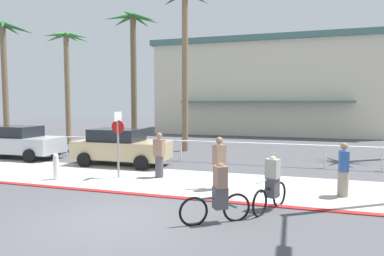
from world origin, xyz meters
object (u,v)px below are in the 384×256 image
at_px(bollard_0, 56,166).
at_px(cyclist_teal_0, 218,195).
at_px(stop_sign_bike_lane, 118,135).
at_px(car_tan_1, 121,147).
at_px(car_silver_0, 19,142).
at_px(pedestrian_2, 159,157).
at_px(cyclist_black_1, 272,185).
at_px(palm_tree_1, 67,60).
at_px(palm_tree_0, 4,52).
at_px(palm_tree_3, 185,35).
at_px(pedestrian_1, 219,165).
at_px(palm_tree_2, 133,45).
at_px(pedestrian_0, 343,172).

relative_size(bollard_0, cyclist_teal_0, 0.64).
distance_m(stop_sign_bike_lane, car_tan_1, 2.83).
xyz_separation_m(car_silver_0, pedestrian_2, (8.75, -2.14, -0.05)).
relative_size(car_tan_1, cyclist_black_1, 2.61).
xyz_separation_m(palm_tree_1, cyclist_black_1, (14.58, -10.86, -5.18)).
bearing_deg(palm_tree_1, palm_tree_0, -138.98).
bearing_deg(stop_sign_bike_lane, palm_tree_3, 88.29).
bearing_deg(stop_sign_bike_lane, pedestrian_1, -8.68).
height_order(car_tan_1, cyclist_black_1, car_tan_1).
height_order(palm_tree_0, cyclist_black_1, palm_tree_0).
xyz_separation_m(car_silver_0, cyclist_black_1, (13.14, -4.91, -0.18)).
bearing_deg(palm_tree_2, palm_tree_3, 2.92).
height_order(palm_tree_1, palm_tree_2, palm_tree_2).
bearing_deg(palm_tree_0, pedestrian_2, -23.12).
height_order(palm_tree_3, car_tan_1, palm_tree_3).
bearing_deg(stop_sign_bike_lane, cyclist_teal_0, -37.70).
distance_m(palm_tree_1, car_silver_0, 7.91).
xyz_separation_m(stop_sign_bike_lane, palm_tree_3, (0.23, 7.67, 5.24)).
height_order(car_tan_1, pedestrian_0, car_tan_1).
xyz_separation_m(palm_tree_0, pedestrian_1, (15.67, -6.68, -5.34)).
bearing_deg(pedestrian_0, palm_tree_2, 144.56).
bearing_deg(car_silver_0, pedestrian_0, -11.00).
bearing_deg(car_tan_1, pedestrian_0, -16.78).
bearing_deg(palm_tree_2, pedestrian_0, -35.44).
height_order(palm_tree_2, cyclist_black_1, palm_tree_2).
bearing_deg(stop_sign_bike_lane, pedestrian_0, -2.46).
height_order(bollard_0, car_silver_0, car_silver_0).
bearing_deg(car_tan_1, pedestrian_2, -35.54).
distance_m(car_tan_1, pedestrian_2, 3.35).
height_order(palm_tree_0, palm_tree_3, palm_tree_3).
xyz_separation_m(palm_tree_2, pedestrian_1, (7.19, -8.13, -5.64)).
distance_m(stop_sign_bike_lane, palm_tree_3, 9.30).
distance_m(car_tan_1, cyclist_teal_0, 8.50).
bearing_deg(bollard_0, palm_tree_1, 124.69).
bearing_deg(pedestrian_2, car_silver_0, 166.28).
bearing_deg(car_silver_0, car_tan_1, -1.82).
bearing_deg(pedestrian_1, cyclist_black_1, -42.98).
distance_m(palm_tree_1, cyclist_black_1, 18.90).
xyz_separation_m(palm_tree_3, cyclist_teal_0, (4.50, -11.33, -6.22)).
xyz_separation_m(stop_sign_bike_lane, car_tan_1, (-1.22, 2.42, -0.81)).
distance_m(bollard_0, pedestrian_1, 6.20).
distance_m(car_silver_0, car_tan_1, 6.03).
bearing_deg(palm_tree_3, bollard_0, -104.97).
height_order(bollard_0, pedestrian_0, pedestrian_0).
height_order(bollard_0, pedestrian_1, pedestrian_1).
bearing_deg(pedestrian_1, car_tan_1, 150.21).
height_order(car_silver_0, cyclist_teal_0, car_silver_0).
relative_size(car_silver_0, cyclist_black_1, 2.61).
height_order(palm_tree_2, car_silver_0, palm_tree_2).
xyz_separation_m(bollard_0, car_silver_0, (-5.16, 3.59, 0.35)).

